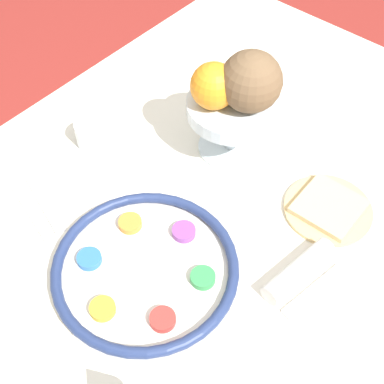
# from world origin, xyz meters

# --- Properties ---
(ground_plane) EXTENTS (8.00, 8.00, 0.00)m
(ground_plane) POSITION_xyz_m (0.00, 0.00, 0.00)
(ground_plane) COLOR maroon
(dining_table) EXTENTS (1.53, 0.94, 0.75)m
(dining_table) POSITION_xyz_m (0.00, 0.00, 0.38)
(dining_table) COLOR silver
(dining_table) RESTS_ON ground_plane
(seder_plate) EXTENTS (0.33, 0.33, 0.03)m
(seder_plate) POSITION_xyz_m (-0.12, -0.04, 0.77)
(seder_plate) COLOR silver
(seder_plate) RESTS_ON dining_table
(fruit_stand) EXTENTS (0.19, 0.19, 0.13)m
(fruit_stand) POSITION_xyz_m (0.23, 0.04, 0.86)
(fruit_stand) COLOR silver
(fruit_stand) RESTS_ON dining_table
(orange_fruit) EXTENTS (0.09, 0.09, 0.09)m
(orange_fruit) POSITION_xyz_m (0.19, 0.06, 0.93)
(orange_fruit) COLOR orange
(orange_fruit) RESTS_ON fruit_stand
(coconut) EXTENTS (0.12, 0.12, 0.12)m
(coconut) POSITION_xyz_m (0.23, 0.01, 0.95)
(coconut) COLOR brown
(coconut) RESTS_ON fruit_stand
(bread_plate) EXTENTS (0.17, 0.17, 0.02)m
(bread_plate) POSITION_xyz_m (0.22, -0.21, 0.76)
(bread_plate) COLOR tan
(bread_plate) RESTS_ON dining_table
(napkin_roll) EXTENTS (0.16, 0.06, 0.04)m
(napkin_roll) POSITION_xyz_m (0.05, -0.25, 0.77)
(napkin_roll) COLOR white
(napkin_roll) RESTS_ON dining_table
(cup_mid) EXTENTS (0.06, 0.06, 0.06)m
(cup_mid) POSITION_xyz_m (0.04, 0.28, 0.78)
(cup_mid) COLOR silver
(cup_mid) RESTS_ON dining_table
(fork_left) EXTENTS (0.06, 0.16, 0.01)m
(fork_left) POSITION_xyz_m (-0.17, 0.22, 0.76)
(fork_left) COLOR silver
(fork_left) RESTS_ON dining_table
(fork_right) EXTENTS (0.07, 0.16, 0.01)m
(fork_right) POSITION_xyz_m (-0.14, 0.22, 0.76)
(fork_right) COLOR silver
(fork_right) RESTS_ON dining_table
(spoon) EXTENTS (0.15, 0.04, 0.01)m
(spoon) POSITION_xyz_m (0.05, -0.29, 0.76)
(spoon) COLOR silver
(spoon) RESTS_ON dining_table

